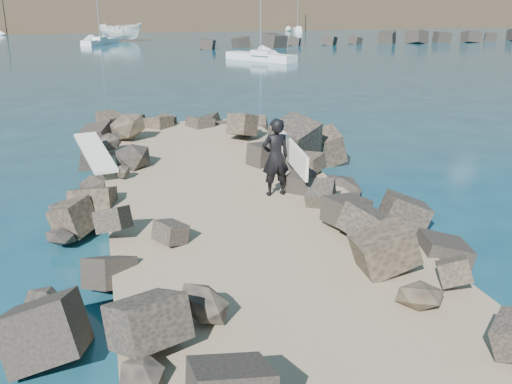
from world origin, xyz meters
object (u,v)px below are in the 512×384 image
at_px(boat_imported, 121,32).
at_px(sailboat_c, 261,57).
at_px(surfer_with_board, 278,157).
at_px(surfboard_resting, 96,156).

bearing_deg(boat_imported, sailboat_c, -132.78).
bearing_deg(sailboat_c, surfer_with_board, -105.10).
height_order(surfboard_resting, boat_imported, boat_imported).
bearing_deg(surfer_with_board, sailboat_c, 74.90).
distance_m(surfboard_resting, boat_imported, 65.28).
xyz_separation_m(surfboard_resting, surfer_with_board, (4.39, -3.31, 0.54)).
xyz_separation_m(surfer_with_board, sailboat_c, (10.32, 38.25, -1.23)).
relative_size(surfboard_resting, sailboat_c, 0.29).
height_order(surfboard_resting, sailboat_c, sailboat_c).
bearing_deg(surfboard_resting, surfer_with_board, -49.66).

